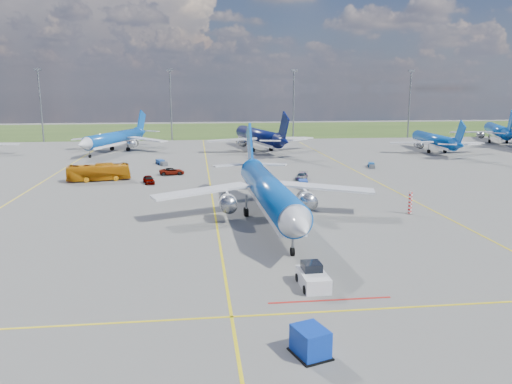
{
  "coord_description": "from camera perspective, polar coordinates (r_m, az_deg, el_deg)",
  "views": [
    {
      "loc": [
        -2.3,
        -54.11,
        16.52
      ],
      "look_at": [
        4.92,
        5.69,
        4.0
      ],
      "focal_mm": 35.0,
      "sensor_mm": 36.0,
      "label": 1
    }
  ],
  "objects": [
    {
      "name": "uld_container",
      "position": [
        32.93,
        6.24,
        -16.64
      ],
      "size": [
        2.44,
        2.73,
        1.81
      ],
      "primitive_type": "cube",
      "rotation": [
        0.0,
        0.0,
        0.32
      ],
      "color": "#0B30A0",
      "rests_on": "ground"
    },
    {
      "name": "floodlight_masts",
      "position": [
        164.62,
        -2.64,
        10.35
      ],
      "size": [
        202.2,
        0.5,
        22.7
      ],
      "color": "slate",
      "rests_on": "ground"
    },
    {
      "name": "main_airliner",
      "position": [
        63.73,
        1.47,
        -3.28
      ],
      "size": [
        32.75,
        42.37,
        10.88
      ],
      "primitive_type": null,
      "rotation": [
        0.0,
        0.0,
        0.03
      ],
      "color": "#0B49A2",
      "rests_on": "ground"
    },
    {
      "name": "pushback_tug",
      "position": [
        43.26,
        6.49,
        -9.66
      ],
      "size": [
        2.26,
        5.79,
        1.95
      ],
      "rotation": [
        0.0,
        0.0,
        0.03
      ],
      "color": "silver",
      "rests_on": "ground"
    },
    {
      "name": "service_car_a",
      "position": [
        90.39,
        -12.16,
        1.4
      ],
      "size": [
        2.59,
        4.44,
        1.42
      ],
      "primitive_type": "imported",
      "rotation": [
        0.0,
        0.0,
        0.23
      ],
      "color": "#999999",
      "rests_on": "ground"
    },
    {
      "name": "bg_jet_ne",
      "position": [
        141.05,
        19.6,
        4.34
      ],
      "size": [
        29.09,
        36.67,
        9.09
      ],
      "primitive_type": null,
      "rotation": [
        0.0,
        0.0,
        3.06
      ],
      "color": "#0B49A2",
      "rests_on": "ground"
    },
    {
      "name": "baggage_tug_e",
      "position": [
        109.29,
        13.06,
        2.98
      ],
      "size": [
        2.23,
        4.39,
        0.95
      ],
      "rotation": [
        0.0,
        0.0,
        -0.27
      ],
      "color": "#195699",
      "rests_on": "ground"
    },
    {
      "name": "bg_jet_n",
      "position": [
        136.92,
        0.3,
        4.81
      ],
      "size": [
        39.88,
        47.5,
        10.93
      ],
      "primitive_type": null,
      "rotation": [
        0.0,
        0.0,
        3.35
      ],
      "color": "#070F3E",
      "rests_on": "ground"
    },
    {
      "name": "ground",
      "position": [
        56.62,
        -4.27,
        -5.25
      ],
      "size": [
        400.0,
        400.0,
        0.0
      ],
      "primitive_type": "plane",
      "color": "#535351",
      "rests_on": "ground"
    },
    {
      "name": "apron_bus",
      "position": [
        95.29,
        -17.56,
        2.16
      ],
      "size": [
        11.54,
        4.83,
        3.13
      ],
      "primitive_type": "imported",
      "rotation": [
        0.0,
        0.0,
        1.77
      ],
      "color": "#C2710B",
      "rests_on": "ground"
    },
    {
      "name": "baggage_tug_c",
      "position": [
        112.16,
        -10.74,
        3.32
      ],
      "size": [
        2.95,
        4.78,
        1.05
      ],
      "rotation": [
        0.0,
        0.0,
        0.4
      ],
      "color": "navy",
      "rests_on": "ground"
    },
    {
      "name": "grass_strip",
      "position": [
        204.79,
        -6.26,
        7.05
      ],
      "size": [
        400.0,
        80.0,
        0.01
      ],
      "primitive_type": "cube",
      "color": "#2D4719",
      "rests_on": "ground"
    },
    {
      "name": "service_car_c",
      "position": [
        92.73,
        5.23,
        1.83
      ],
      "size": [
        3.37,
        4.74,
        1.27
      ],
      "primitive_type": "imported",
      "rotation": [
        0.0,
        0.0,
        -0.41
      ],
      "color": "#999999",
      "rests_on": "ground"
    },
    {
      "name": "service_car_b",
      "position": [
        98.71,
        -9.59,
        2.34
      ],
      "size": [
        5.11,
        2.86,
        1.35
      ],
      "primitive_type": "imported",
      "rotation": [
        0.0,
        0.0,
        1.7
      ],
      "color": "#999999",
      "rests_on": "ground"
    },
    {
      "name": "bg_jet_ene",
      "position": [
        174.68,
        25.76,
        5.16
      ],
      "size": [
        42.91,
        48.06,
        10.37
      ],
      "primitive_type": null,
      "rotation": [
        0.0,
        0.0,
        2.75
      ],
      "color": "#0B49A2",
      "rests_on": "ground"
    },
    {
      "name": "warning_post",
      "position": [
        69.89,
        17.19,
        -1.2
      ],
      "size": [
        0.5,
        0.5,
        3.0
      ],
      "primitive_type": "cylinder",
      "color": "red",
      "rests_on": "ground"
    },
    {
      "name": "baggage_tug_w",
      "position": [
        85.3,
        5.47,
        0.88
      ],
      "size": [
        1.89,
        5.06,
        1.11
      ],
      "rotation": [
        0.0,
        0.0,
        -0.12
      ],
      "color": "#1B3EA3",
      "rests_on": "ground"
    },
    {
      "name": "taxiway_lines",
      "position": [
        83.5,
        -5.05,
        0.29
      ],
      "size": [
        60.25,
        160.0,
        0.02
      ],
      "color": "gold",
      "rests_on": "ground"
    },
    {
      "name": "bg_jet_nnw",
      "position": [
        138.85,
        -15.75,
        4.47
      ],
      "size": [
        40.38,
        45.99,
        10.07
      ],
      "primitive_type": null,
      "rotation": [
        0.0,
        0.0,
        -0.34
      ],
      "color": "#0B49A2",
      "rests_on": "ground"
    }
  ]
}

